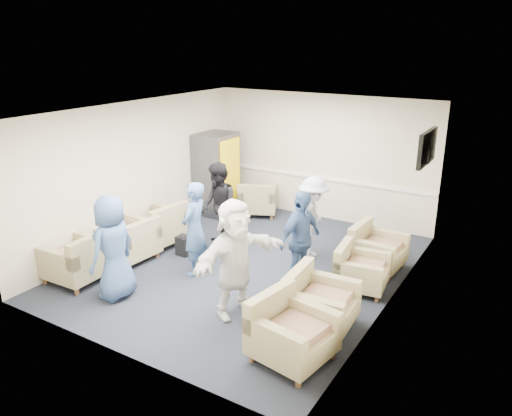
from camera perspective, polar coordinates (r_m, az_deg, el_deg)
The scene contains 25 objects.
floor at distance 8.81m, azimuth -1.01°, elevation -6.62°, with size 6.00×6.00×0.00m, color black.
ceiling at distance 8.02m, azimuth -1.12°, elevation 11.06°, with size 6.00×6.00×0.00m, color silver.
back_wall at distance 10.88m, azimuth 7.47°, elevation 5.76°, with size 5.00×0.02×2.70m, color beige.
front_wall at distance 6.16m, azimuth -16.24°, elevation -5.30°, with size 5.00×0.02×2.70m, color beige.
left_wall at distance 9.84m, azimuth -13.49°, elevation 3.99°, with size 0.02×6.00×2.70m, color beige.
right_wall at distance 7.35m, azimuth 15.63°, elevation -1.25°, with size 0.02×6.00×2.70m, color beige.
chair_rail at distance 10.97m, azimuth 7.33°, elevation 3.46°, with size 4.98×0.04×0.06m, color white.
tv at distance 8.88m, azimuth 18.96°, elevation 6.52°, with size 0.10×1.00×0.58m.
armchair_left_near at distance 8.64m, azimuth -19.54°, elevation -5.70°, with size 0.92×0.92×0.72m.
armchair_left_mid at distance 9.17m, azimuth -14.07°, elevation -3.87°, with size 0.90×0.90×0.67m.
armchair_left_far at distance 9.70m, azimuth -11.08°, elevation -2.22°, with size 0.98×0.98×0.72m.
armchair_right_near at distance 6.33m, azimuth 3.77°, elevation -14.12°, with size 1.01×1.01×0.70m.
armchair_right_midnear at distance 7.00m, azimuth 7.01°, elevation -10.81°, with size 0.91×0.91×0.69m.
armchair_right_midfar at distance 8.10m, azimuth 11.65°, elevation -7.06°, with size 0.85×0.85×0.61m.
armchair_right_far at distance 8.85m, azimuth 13.41°, elevation -4.72°, with size 0.87×0.87×0.66m.
armchair_corner at distance 11.17m, azimuth 0.19°, elevation 0.83°, with size 1.10×1.10×0.66m.
vending_machine at distance 11.20m, azimuth -4.49°, elevation 3.92°, with size 0.74×0.86×1.82m.
backpack at distance 9.24m, azimuth -8.32°, elevation -4.07°, with size 0.26×0.19×0.43m.
pillow at distance 8.58m, azimuth -19.74°, elevation -4.62°, with size 0.40×0.30×0.12m, color beige.
person_front_left at distance 7.79m, azimuth -16.02°, elevation -4.37°, with size 0.80×0.52×1.63m, color #39578A.
person_mid_left at distance 8.30m, azimuth -7.05°, elevation -2.39°, with size 0.58×0.38×1.60m, color #39578A.
person_back_left at distance 9.24m, azimuth -4.33°, elevation 0.10°, with size 0.80×0.63×1.65m, color black.
person_back_right at distance 8.89m, azimuth 6.52°, elevation -1.20°, with size 0.98×0.56×1.51m, color white.
person_mid_right at distance 7.88m, azimuth 5.08°, elevation -3.59°, with size 0.93×0.39×1.58m, color #39578A.
person_front_right at distance 7.05m, azimuth -2.39°, elevation -5.72°, with size 1.60×0.51×1.72m, color white.
Camera 1 is at (4.27, -6.71, 3.80)m, focal length 35.00 mm.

